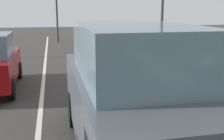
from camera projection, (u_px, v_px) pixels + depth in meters
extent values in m
plane|color=#383533|center=(63.00, 79.00, 10.05)|extent=(60.00, 60.00, 0.00)
cube|color=silver|center=(43.00, 80.00, 9.91)|extent=(0.12, 32.00, 0.01)
cube|color=silver|center=(156.00, 74.00, 10.80)|extent=(0.12, 32.00, 0.01)
cube|color=#9E9B93|center=(168.00, 72.00, 10.89)|extent=(0.24, 48.00, 0.12)
cube|color=#474C51|center=(133.00, 106.00, 4.59)|extent=(1.91, 4.50, 1.10)
cube|color=slate|center=(137.00, 51.00, 4.24)|extent=(1.71, 2.70, 0.80)
cylinder|color=black|center=(74.00, 109.00, 5.99)|extent=(0.22, 0.76, 0.76)
cylinder|color=black|center=(150.00, 104.00, 6.35)|extent=(0.22, 0.76, 0.76)
cylinder|color=black|center=(18.00, 70.00, 10.15)|extent=(0.23, 0.61, 0.60)
cylinder|color=black|center=(11.00, 89.00, 7.77)|extent=(0.23, 0.61, 0.60)
cylinder|color=#2D2D2D|center=(162.00, 7.00, 13.91)|extent=(0.14, 0.14, 5.18)
cylinder|color=#2D2D2D|center=(57.00, 11.00, 20.86)|extent=(0.14, 0.14, 4.71)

